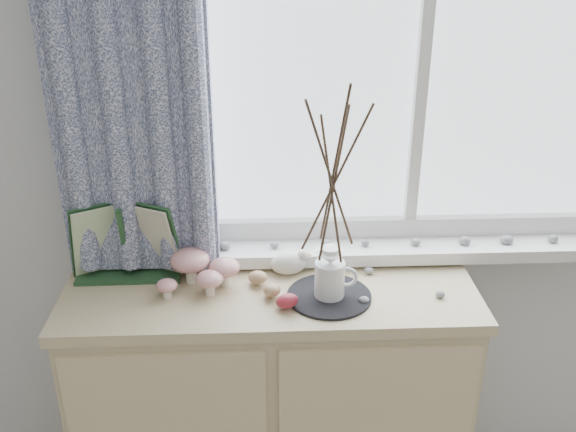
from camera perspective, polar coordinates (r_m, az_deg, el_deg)
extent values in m
cube|color=silver|center=(1.93, 2.61, 9.17)|extent=(4.00, 0.04, 2.60)
cube|color=white|center=(2.06, 10.91, -2.79)|extent=(1.45, 0.16, 0.04)
cube|color=#C0B386|center=(2.15, -1.45, -16.42)|extent=(1.17, 0.43, 0.81)
cube|color=#C0B386|center=(1.89, -1.59, -6.74)|extent=(1.20, 0.45, 0.03)
cylinder|color=white|center=(1.90, -8.64, -4.90)|extent=(0.03, 0.03, 0.07)
ellipsoid|color=#980704|center=(1.89, -8.71, -3.89)|extent=(0.11, 0.11, 0.06)
cylinder|color=white|center=(1.84, -6.95, -6.28)|extent=(0.03, 0.03, 0.05)
ellipsoid|color=#980704|center=(1.83, -6.99, -5.58)|extent=(0.08, 0.08, 0.04)
cylinder|color=white|center=(1.85, -10.69, -6.62)|extent=(0.03, 0.03, 0.04)
ellipsoid|color=#980704|center=(1.84, -10.74, -6.08)|extent=(0.06, 0.06, 0.03)
cylinder|color=white|center=(1.88, -5.64, -5.38)|extent=(0.03, 0.03, 0.06)
ellipsoid|color=#980704|center=(1.87, -5.68, -4.57)|extent=(0.09, 0.09, 0.05)
ellipsoid|color=#A37D5A|center=(1.82, -1.44, -6.57)|extent=(0.05, 0.04, 0.06)
ellipsoid|color=#A37D5A|center=(1.88, -2.71, -5.47)|extent=(0.05, 0.04, 0.06)
ellipsoid|color=maroon|center=(1.77, -0.09, -7.56)|extent=(0.05, 0.04, 0.06)
cylinder|color=black|center=(1.83, 3.67, -7.12)|extent=(0.24, 0.24, 0.01)
cylinder|color=white|center=(1.80, 3.72, -5.61)|extent=(0.09, 0.09, 0.10)
cone|color=white|center=(1.77, 3.78, -3.70)|extent=(0.08, 0.08, 0.04)
cylinder|color=white|center=(1.76, 3.80, -3.16)|extent=(0.05, 0.05, 0.02)
torus|color=white|center=(1.81, 5.22, -5.43)|extent=(0.06, 0.02, 0.06)
ellipsoid|color=#959598|center=(1.81, 6.77, -7.44)|extent=(0.03, 0.03, 0.02)
ellipsoid|color=#959598|center=(1.95, 7.22, -4.87)|extent=(0.03, 0.03, 0.02)
ellipsoid|color=#959598|center=(1.88, 13.37, -6.80)|extent=(0.03, 0.03, 0.02)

